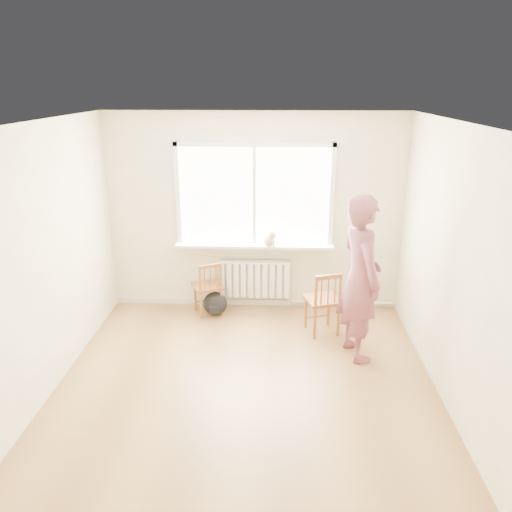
# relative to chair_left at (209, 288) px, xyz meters

# --- Properties ---
(floor) EXTENTS (4.50, 4.50, 0.00)m
(floor) POSITION_rel_chair_left_xyz_m (0.61, -1.91, -0.39)
(floor) COLOR olive
(floor) RESTS_ON ground
(ceiling) EXTENTS (4.50, 4.50, 0.00)m
(ceiling) POSITION_rel_chair_left_xyz_m (0.61, -1.91, 2.31)
(ceiling) COLOR white
(ceiling) RESTS_ON back_wall
(back_wall) EXTENTS (4.00, 0.01, 2.70)m
(back_wall) POSITION_rel_chair_left_xyz_m (0.61, 0.34, 0.96)
(back_wall) COLOR beige
(back_wall) RESTS_ON ground
(window) EXTENTS (2.12, 0.05, 1.42)m
(window) POSITION_rel_chair_left_xyz_m (0.61, 0.32, 1.28)
(window) COLOR white
(window) RESTS_ON back_wall
(windowsill) EXTENTS (2.15, 0.22, 0.04)m
(windowsill) POSITION_rel_chair_left_xyz_m (0.61, 0.23, 0.54)
(windowsill) COLOR white
(windowsill) RESTS_ON back_wall
(radiator) EXTENTS (1.00, 0.12, 0.55)m
(radiator) POSITION_rel_chair_left_xyz_m (0.61, 0.25, 0.05)
(radiator) COLOR white
(radiator) RESTS_ON back_wall
(heating_pipe) EXTENTS (1.40, 0.04, 0.04)m
(heating_pipe) POSITION_rel_chair_left_xyz_m (1.86, 0.28, -0.31)
(heating_pipe) COLOR silver
(heating_pipe) RESTS_ON back_wall
(baseboard) EXTENTS (4.00, 0.03, 0.08)m
(baseboard) POSITION_rel_chair_left_xyz_m (0.61, 0.33, -0.35)
(baseboard) COLOR beige
(baseboard) RESTS_ON ground
(chair_left) EXTENTS (0.50, 0.49, 0.77)m
(chair_left) POSITION_rel_chair_left_xyz_m (0.00, 0.00, 0.00)
(chair_left) COLOR #94562B
(chair_left) RESTS_ON floor
(chair_right) EXTENTS (0.52, 0.50, 0.85)m
(chair_right) POSITION_rel_chair_left_xyz_m (1.52, -0.49, 0.04)
(chair_right) COLOR #94562B
(chair_right) RESTS_ON floor
(person) EXTENTS (0.63, 0.80, 1.92)m
(person) POSITION_rel_chair_left_xyz_m (1.86, -0.99, 0.57)
(person) COLOR #B03A59
(person) RESTS_ON floor
(cat) EXTENTS (0.24, 0.39, 0.27)m
(cat) POSITION_rel_chair_left_xyz_m (0.83, 0.15, 0.67)
(cat) COLOR beige
(cat) RESTS_ON windowsill
(backpack) EXTENTS (0.40, 0.36, 0.33)m
(backpack) POSITION_rel_chair_left_xyz_m (0.09, -0.01, -0.22)
(backpack) COLOR black
(backpack) RESTS_ON floor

